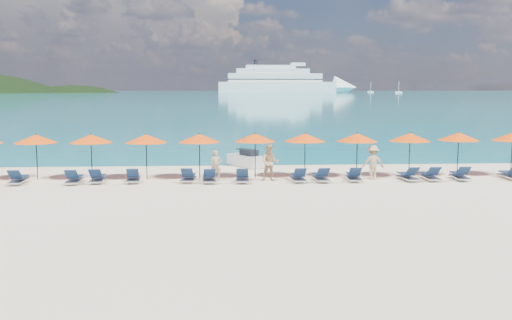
{
  "coord_description": "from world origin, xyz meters",
  "views": [
    {
      "loc": [
        -1.57,
        -22.92,
        4.48
      ],
      "look_at": [
        0.0,
        3.0,
        1.2
      ],
      "focal_mm": 40.0,
      "sensor_mm": 36.0,
      "label": 1
    }
  ],
  "objects": [
    {
      "name": "umbrella_9",
      "position": [
        10.58,
        5.54,
        2.02
      ],
      "size": [
        2.1,
        2.1,
        2.28
      ],
      "color": "black",
      "rests_on": "ground"
    },
    {
      "name": "umbrella_7",
      "position": [
        5.24,
        5.27,
        2.02
      ],
      "size": [
        2.1,
        2.1,
        2.28
      ],
      "color": "black",
      "rests_on": "ground"
    },
    {
      "name": "lounger_4",
      "position": [
        -7.49,
        4.3,
        0.24
      ],
      "size": [
        0.66,
        1.72,
        0.66
      ],
      "rotation": [
        0.0,
        0.0,
        0.03
      ],
      "color": "silver",
      "rests_on": "ground"
    },
    {
      "name": "cruise_ship",
      "position": [
        66.38,
        550.6,
        10.15
      ],
      "size": [
        140.58,
        25.67,
        39.0
      ],
      "rotation": [
        0.0,
        0.0,
        0.02
      ],
      "color": "white",
      "rests_on": "ground"
    },
    {
      "name": "beachgoer_c",
      "position": [
        5.87,
        4.54,
        0.85
      ],
      "size": [
        1.1,
        0.53,
        1.69
      ],
      "primitive_type": "imported",
      "rotation": [
        0.0,
        0.0,
        3.12
      ],
      "color": "tan",
      "rests_on": "ground"
    },
    {
      "name": "lounger_10",
      "position": [
        3.2,
        4.05,
        0.24
      ],
      "size": [
        0.71,
        1.73,
        0.66
      ],
      "rotation": [
        0.0,
        0.0,
        0.05
      ],
      "color": "silver",
      "rests_on": "ground"
    },
    {
      "name": "lounger_5",
      "position": [
        -5.82,
        4.36,
        0.24
      ],
      "size": [
        0.79,
        1.76,
        0.66
      ],
      "rotation": [
        0.0,
        0.0,
        0.1
      ],
      "color": "silver",
      "rests_on": "ground"
    },
    {
      "name": "umbrella_5",
      "position": [
        0.11,
        5.51,
        2.02
      ],
      "size": [
        2.1,
        2.1,
        2.28
      ],
      "color": "black",
      "rests_on": "ground"
    },
    {
      "name": "lounger_2",
      "position": [
        -11.15,
        4.2,
        0.24
      ],
      "size": [
        0.72,
        1.73,
        0.66
      ],
      "rotation": [
        0.0,
        0.0,
        0.06
      ],
      "color": "silver",
      "rests_on": "ground"
    },
    {
      "name": "umbrella_4",
      "position": [
        -2.68,
        5.34,
        2.02
      ],
      "size": [
        2.1,
        2.1,
        2.28
      ],
      "color": "black",
      "rests_on": "ground"
    },
    {
      "name": "lounger_6",
      "position": [
        -3.18,
        4.34,
        0.24
      ],
      "size": [
        0.74,
        1.74,
        0.66
      ],
      "rotation": [
        0.0,
        0.0,
        -0.07
      ],
      "color": "silver",
      "rests_on": "ground"
    },
    {
      "name": "lounger_7",
      "position": [
        -2.18,
        4.06,
        0.24
      ],
      "size": [
        0.72,
        1.73,
        0.66
      ],
      "rotation": [
        0.0,
        0.0,
        0.06
      ],
      "color": "silver",
      "rests_on": "ground"
    },
    {
      "name": "umbrella_1",
      "position": [
        -10.65,
        5.47,
        2.02
      ],
      "size": [
        2.1,
        2.1,
        2.28
      ],
      "color": "black",
      "rests_on": "ground"
    },
    {
      "name": "lounger_8",
      "position": [
        -0.59,
        4.05,
        0.24
      ],
      "size": [
        0.71,
        1.73,
        0.66
      ],
      "rotation": [
        0.0,
        0.0,
        -0.05
      ],
      "color": "silver",
      "rests_on": "ground"
    },
    {
      "name": "lounger_13",
      "position": [
        8.61,
        4.08,
        0.24
      ],
      "size": [
        0.66,
        1.71,
        0.66
      ],
      "rotation": [
        0.0,
        0.0,
        -0.02
      ],
      "color": "silver",
      "rests_on": "ground"
    },
    {
      "name": "headland_small",
      "position": [
        -150.0,
        560.0,
        -35.0
      ],
      "size": [
        162.0,
        126.0,
        85.5
      ],
      "color": "black",
      "rests_on": "ground"
    },
    {
      "name": "umbrella_6",
      "position": [
        2.62,
        5.42,
        2.02
      ],
      "size": [
        2.1,
        2.1,
        2.28
      ],
      "color": "black",
      "rests_on": "ground"
    },
    {
      "name": "lounger_11",
      "position": [
        4.81,
        4.08,
        0.24
      ],
      "size": [
        0.77,
        1.75,
        0.66
      ],
      "rotation": [
        0.0,
        0.0,
        -0.09
      ],
      "color": "silver",
      "rests_on": "ground"
    },
    {
      "name": "sea",
      "position": [
        0.0,
        660.0,
        0.01
      ],
      "size": [
        1600.0,
        1300.0,
        0.01
      ],
      "primitive_type": "cube",
      "color": "#1FA9B2",
      "rests_on": "ground"
    },
    {
      "name": "lounger_12",
      "position": [
        7.49,
        4.04,
        0.24
      ],
      "size": [
        0.74,
        1.74,
        0.66
      ],
      "rotation": [
        0.0,
        0.0,
        0.07
      ],
      "color": "silver",
      "rests_on": "ground"
    },
    {
      "name": "beachgoer_b",
      "position": [
        0.76,
        4.32,
        0.9
      ],
      "size": [
        0.92,
        0.58,
        1.79
      ],
      "primitive_type": "imported",
      "rotation": [
        0.0,
        0.0,
        -0.1
      ],
      "color": "tan",
      "rests_on": "ground"
    },
    {
      "name": "umbrella_2",
      "position": [
        -7.99,
        5.41,
        2.02
      ],
      "size": [
        2.1,
        2.1,
        2.28
      ],
      "color": "black",
      "rests_on": "ground"
    },
    {
      "name": "lounger_14",
      "position": [
        10.11,
        4.08,
        0.24
      ],
      "size": [
        0.78,
        1.75,
        0.66
      ],
      "rotation": [
        0.0,
        0.0,
        -0.09
      ],
      "color": "silver",
      "rests_on": "ground"
    },
    {
      "name": "jetski",
      "position": [
        -0.12,
        9.56,
        0.4
      ],
      "size": [
        2.3,
        2.87,
        0.97
      ],
      "rotation": [
        0.0,
        0.0,
        0.55
      ],
      "color": "silver",
      "rests_on": "ground"
    },
    {
      "name": "beachgoer_a",
      "position": [
        -1.86,
        4.5,
        0.75
      ],
      "size": [
        0.58,
        0.41,
        1.49
      ],
      "primitive_type": "imported",
      "rotation": [
        0.0,
        0.0,
        0.09
      ],
      "color": "tan",
      "rests_on": "ground"
    },
    {
      "name": "sailboat_far",
      "position": [
        157.66,
        484.0,
        1.14
      ],
      "size": [
        6.05,
        2.02,
        11.09
      ],
      "color": "white",
      "rests_on": "ground"
    },
    {
      "name": "umbrella_3",
      "position": [
        -5.28,
        5.26,
        2.02
      ],
      "size": [
        2.1,
        2.1,
        2.28
      ],
      "color": "black",
      "rests_on": "ground"
    },
    {
      "name": "umbrella_8",
      "position": [
        7.95,
        5.3,
        2.02
      ],
      "size": [
        2.1,
        2.1,
        2.28
      ],
      "color": "black",
      "rests_on": "ground"
    },
    {
      "name": "lounger_3",
      "position": [
        -8.54,
        4.1,
        0.24
      ],
      "size": [
        0.67,
        1.72,
        0.66
      ],
      "rotation": [
        0.0,
        0.0,
        0.03
      ],
      "color": "silver",
      "rests_on": "ground"
    },
    {
      "name": "ground",
      "position": [
        0.0,
        0.0,
        0.0
      ],
      "size": [
        1400.0,
        1400.0,
        0.0
      ],
      "primitive_type": "plane",
      "color": "beige"
    },
    {
      "name": "sailboat_near",
      "position": [
        154.92,
        570.67,
        1.13
      ],
      "size": [
        6.0,
        2.0,
        11.0
      ],
      "color": "white",
      "rests_on": "ground"
    },
    {
      "name": "lounger_15",
      "position": [
        12.71,
        4.18,
        0.24
      ],
      "size": [
        0.68,
        1.72,
        0.66
      ],
      "rotation": [
        0.0,
        0.0,
        -0.04
      ],
      "color": "silver",
      "rests_on": "ground"
    },
    {
      "name": "lounger_9",
      "position": [
        2.1,
        4.03,
        0.24
      ],
      "size": [
        0.67,
        1.72,
        0.66
      ],
      "rotation": [
        0.0,
        0.0,
        0.03
      ],
      "color": "silver",
      "rests_on": "ground"
    }
  ]
}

